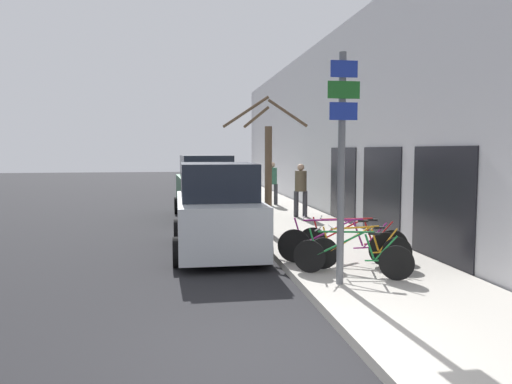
# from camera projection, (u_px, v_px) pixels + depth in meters

# --- Properties ---
(ground_plane) EXTENTS (80.00, 80.00, 0.00)m
(ground_plane) POSITION_uv_depth(u_px,v_px,m) (210.00, 223.00, 16.76)
(ground_plane) COLOR black
(sidewalk_curb) EXTENTS (3.20, 32.00, 0.15)m
(sidewalk_curb) POSITION_uv_depth(u_px,v_px,m) (271.00, 209.00, 19.91)
(sidewalk_curb) COLOR #ADA89E
(sidewalk_curb) RESTS_ON ground
(building_facade) EXTENTS (0.23, 32.00, 6.50)m
(building_facade) POSITION_uv_depth(u_px,v_px,m) (314.00, 130.00, 19.84)
(building_facade) COLOR #BCBCC1
(building_facade) RESTS_ON ground
(signpost) EXTENTS (0.55, 0.14, 3.90)m
(signpost) POSITION_uv_depth(u_px,v_px,m) (342.00, 160.00, 8.35)
(signpost) COLOR #595B60
(signpost) RESTS_ON sidewalk_curb
(bicycle_0) EXTENTS (1.92, 1.11, 0.85)m
(bicycle_0) POSITION_uv_depth(u_px,v_px,m) (352.00, 256.00, 9.00)
(bicycle_0) COLOR black
(bicycle_0) RESTS_ON sidewalk_curb
(bicycle_1) EXTENTS (2.03, 0.44, 0.84)m
(bicycle_1) POSITION_uv_depth(u_px,v_px,m) (360.00, 250.00, 9.59)
(bicycle_1) COLOR black
(bicycle_1) RESTS_ON sidewalk_curb
(bicycle_2) EXTENTS (2.34, 0.92, 0.94)m
(bicycle_2) POSITION_uv_depth(u_px,v_px,m) (339.00, 245.00, 9.94)
(bicycle_2) COLOR black
(bicycle_2) RESTS_ON sidewalk_curb
(bicycle_3) EXTENTS (2.14, 0.86, 0.88)m
(bicycle_3) POSITION_uv_depth(u_px,v_px,m) (352.00, 241.00, 10.46)
(bicycle_3) COLOR black
(bicycle_3) RESTS_ON sidewalk_curb
(parked_car_0) EXTENTS (2.09, 4.33, 2.13)m
(parked_car_0) POSITION_uv_depth(u_px,v_px,m) (217.00, 212.00, 11.72)
(parked_car_0) COLOR #B2B7BC
(parked_car_0) RESTS_ON ground
(parked_car_1) EXTENTS (2.22, 4.79, 2.25)m
(parked_car_1) POSITION_uv_depth(u_px,v_px,m) (205.00, 190.00, 17.73)
(parked_car_1) COLOR #144728
(parked_car_1) RESTS_ON ground
(pedestrian_near) EXTENTS (0.48, 0.40, 1.82)m
(pedestrian_near) POSITION_uv_depth(u_px,v_px,m) (301.00, 186.00, 17.06)
(pedestrian_near) COLOR #333338
(pedestrian_near) RESTS_ON sidewalk_curb
(pedestrian_far) EXTENTS (0.47, 0.40, 1.79)m
(pedestrian_far) POSITION_uv_depth(u_px,v_px,m) (272.00, 180.00, 20.83)
(pedestrian_far) COLOR #333338
(pedestrian_far) RESTS_ON sidewalk_curb
(street_tree) EXTENTS (2.25, 0.78, 3.74)m
(street_tree) POSITION_uv_depth(u_px,v_px,m) (267.00, 169.00, 13.53)
(street_tree) COLOR brown
(street_tree) RESTS_ON sidewalk_curb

